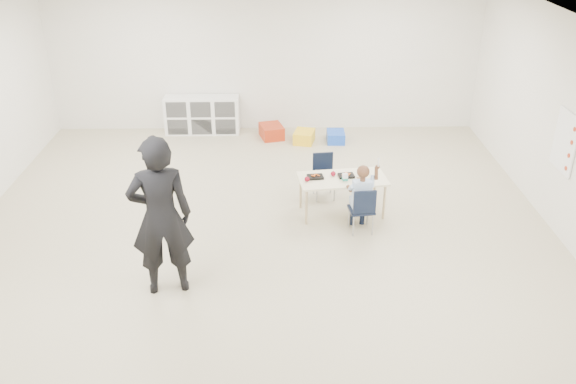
{
  "coord_description": "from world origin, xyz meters",
  "views": [
    {
      "loc": [
        0.23,
        -6.72,
        4.23
      ],
      "look_at": [
        0.35,
        0.0,
        0.85
      ],
      "focal_mm": 38.0,
      "sensor_mm": 36.0,
      "label": 1
    }
  ],
  "objects_px": {
    "table": "(342,195)",
    "chair_near": "(361,209)",
    "adult": "(161,217)",
    "cubby_shelf": "(202,115)",
    "child": "(362,196)"
  },
  "relations": [
    {
      "from": "table",
      "to": "chair_near",
      "type": "height_order",
      "value": "chair_near"
    },
    {
      "from": "table",
      "to": "cubby_shelf",
      "type": "relative_size",
      "value": 0.93
    },
    {
      "from": "child",
      "to": "adult",
      "type": "distance_m",
      "value": 2.79
    },
    {
      "from": "child",
      "to": "table",
      "type": "bearing_deg",
      "value": 105.88
    },
    {
      "from": "table",
      "to": "child",
      "type": "relative_size",
      "value": 1.22
    },
    {
      "from": "table",
      "to": "cubby_shelf",
      "type": "xyz_separation_m",
      "value": [
        -2.34,
        3.28,
        0.06
      ]
    },
    {
      "from": "chair_near",
      "to": "adult",
      "type": "distance_m",
      "value": 2.82
    },
    {
      "from": "cubby_shelf",
      "to": "adult",
      "type": "relative_size",
      "value": 0.73
    },
    {
      "from": "child",
      "to": "adult",
      "type": "xyz_separation_m",
      "value": [
        -2.43,
        -1.3,
        0.43
      ]
    },
    {
      "from": "chair_near",
      "to": "child",
      "type": "height_order",
      "value": "child"
    },
    {
      "from": "chair_near",
      "to": "child",
      "type": "bearing_deg",
      "value": 0.0
    },
    {
      "from": "cubby_shelf",
      "to": "adult",
      "type": "height_order",
      "value": "adult"
    },
    {
      "from": "adult",
      "to": "table",
      "type": "bearing_deg",
      "value": -152.45
    },
    {
      "from": "child",
      "to": "chair_near",
      "type": "bearing_deg",
      "value": 0.0
    },
    {
      "from": "table",
      "to": "cubby_shelf",
      "type": "distance_m",
      "value": 4.03
    }
  ]
}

